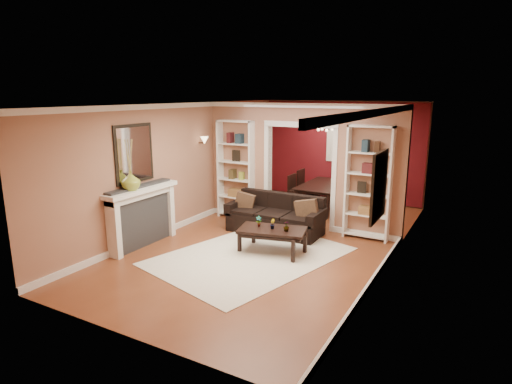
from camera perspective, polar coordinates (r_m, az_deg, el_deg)
The scene contains 30 objects.
floor at distance 8.70m, azimuth 2.58°, elevation -6.47°, with size 8.00×8.00×0.00m, color brown.
ceiling at distance 8.20m, azimuth 2.78°, elevation 11.61°, with size 8.00×8.00×0.00m, color white.
wall_back at distance 12.01m, azimuth 11.26°, elevation 5.39°, with size 8.00×8.00×0.00m, color #A26E55.
wall_front at distance 5.18m, azimuth -17.56°, elevation -5.08°, with size 8.00×8.00×0.00m, color #A26E55.
wall_left at distance 9.54m, azimuth -9.53°, elevation 3.51°, with size 8.00×8.00×0.00m, color #A26E55.
wall_right at distance 7.63m, azimuth 17.97°, elevation 0.65°, with size 8.00×8.00×0.00m, color #A26E55.
partition_wall at distance 9.41m, azimuth 5.94°, elevation 3.49°, with size 4.50×0.15×2.70m, color #A26E55.
red_back_panel at distance 11.99m, azimuth 11.21°, elevation 5.24°, with size 4.44×0.04×2.64m, color maroon.
dining_window at distance 11.92m, azimuth 11.20°, elevation 6.31°, with size 0.78×0.03×0.98m, color #8CA5CC.
area_rug at distance 7.88m, azimuth -0.75°, elevation -8.53°, with size 2.43×3.40×0.01m, color silver.
sofa at distance 9.06m, azimuth 2.56°, elevation -2.99°, with size 2.06×0.89×0.80m, color black.
pillow_left at distance 9.32m, azimuth -1.49°, elevation -1.29°, with size 0.40×0.11×0.40m, color brown.
pillow_right at distance 8.69m, azimuth 6.82°, elevation -2.28°, with size 0.45×0.13×0.45m, color brown.
coffee_table at distance 8.00m, azimuth 2.17°, elevation -6.49°, with size 1.22×0.66×0.46m, color black.
plant_left at distance 8.02m, azimuth 0.38°, elevation -3.93°, with size 0.11×0.07×0.20m, color #336626.
plant_center at distance 7.90m, azimuth 2.19°, elevation -4.28°, with size 0.10×0.08×0.19m, color #336626.
plant_right at distance 7.78m, azimuth 4.06°, elevation -4.56°, with size 0.11×0.11×0.19m, color #336626.
bookshelf_left at distance 10.01m, azimuth -2.66°, elevation 2.96°, with size 0.90×0.30×2.30m, color white.
bookshelf_right at distance 8.81m, azimuth 14.77°, elevation 1.13°, with size 0.90×0.30×2.30m, color white.
fireplace at distance 8.51m, azimuth -14.78°, elevation -3.24°, with size 0.32×1.70×1.16m, color white.
vase at distance 8.15m, azimuth -16.36°, elevation 1.45°, with size 0.35×0.35×0.36m, color #8FA033.
mirror at distance 8.36m, azimuth -15.96°, elevation 4.96°, with size 0.03×0.95×1.10m, color silver.
wall_sconce at distance 9.85m, azimuth -7.17°, elevation 6.70°, with size 0.18×0.18×0.22m, color #FFE0A5.
framed_art at distance 6.64m, azimuth 16.02°, elevation 0.75°, with size 0.04×0.85×1.05m, color black.
dining_table at distance 11.09m, azimuth 9.12°, elevation -0.58°, with size 1.01×1.80×0.63m, color black.
dining_chair_nw at distance 10.99m, azimuth 5.92°, elevation 0.08°, with size 0.44×0.44×0.89m, color black.
dining_chair_ne at distance 10.62m, azimuth 11.37°, elevation -0.70°, with size 0.42×0.42×0.84m, color black.
dining_chair_sw at distance 11.53m, azimuth 7.10°, elevation 0.75°, with size 0.46×0.46×0.93m, color black.
dining_chair_se at distance 11.19m, azimuth 12.31°, elevation -0.28°, with size 0.37×0.37×0.76m, color black.
chandelier at distance 10.72m, azimuth 9.24°, elevation 8.17°, with size 0.50×0.50×0.30m, color #39261A.
Camera 1 is at (3.64, -7.34, 2.92)m, focal length 30.00 mm.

